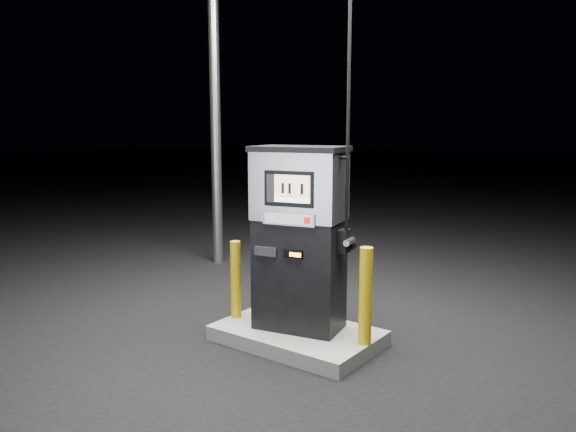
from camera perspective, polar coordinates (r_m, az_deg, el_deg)
The scene contains 5 objects.
ground at distance 5.85m, azimuth 0.94°, elevation -12.72°, with size 80.00×80.00×0.00m, color black.
pump_island at distance 5.82m, azimuth 0.95°, elevation -12.04°, with size 1.60×1.00×0.15m, color slate.
fuel_dispenser at distance 5.57m, azimuth 1.19°, elevation -2.11°, with size 1.06×0.72×3.80m.
bollard_left at distance 6.04m, azimuth -5.33°, elevation -6.41°, with size 0.11×0.11×0.83m, color #C4990A.
bollard_right at distance 5.32m, azimuth 7.88°, elevation -8.06°, with size 0.12×0.12×0.93m, color #C4990A.
Camera 1 is at (3.15, -4.42, 2.18)m, focal length 35.00 mm.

